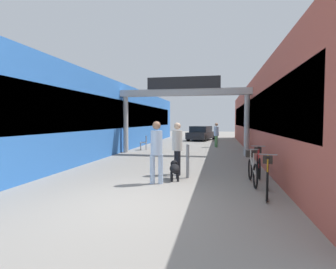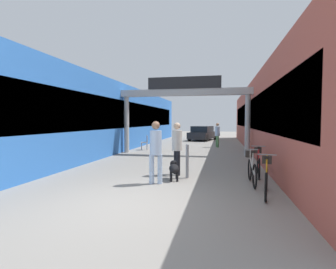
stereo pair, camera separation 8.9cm
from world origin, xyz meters
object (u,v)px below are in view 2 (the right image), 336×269
bicycle_red_third (258,163)px  pedestrian_carrying_crate (217,133)px  pedestrian_companion (177,145)px  dog_on_leash (174,168)px  cafe_chair_aluminium_nearer (145,141)px  bicycle_silver_second (252,168)px  bollard_post_metal (187,161)px  parked_car_black (203,133)px  pedestrian_with_dog (156,148)px  bicycle_orange_nearest (266,177)px

bicycle_red_third → pedestrian_carrying_crate: bearing=99.2°
pedestrian_carrying_crate → bicycle_red_third: 9.40m
pedestrian_companion → dog_on_leash: bearing=-87.4°
bicycle_red_third → cafe_chair_aluminium_nearer: size_ratio=1.90×
dog_on_leash → pedestrian_companion: bearing=92.6°
dog_on_leash → bicycle_silver_second: bearing=0.0°
dog_on_leash → bollard_post_metal: (0.37, 0.32, 0.20)m
dog_on_leash → parked_car_black: (-0.31, 16.75, 0.28)m
bicycle_red_third → pedestrian_with_dog: bearing=-149.9°
pedestrian_with_dog → dog_on_leash: (0.42, 0.62, -0.69)m
dog_on_leash → parked_car_black: size_ratio=0.19×
pedestrian_carrying_crate → parked_car_black: bearing=103.0°
pedestrian_carrying_crate → bicycle_orange_nearest: (1.38, -11.60, -0.53)m
pedestrian_carrying_crate → parked_car_black: (-1.46, 6.33, -0.32)m
pedestrian_with_dog → cafe_chair_aluminium_nearer: 8.92m
cafe_chair_aluminium_nearer → bicycle_orange_nearest: bearing=-57.3°
bicycle_orange_nearest → bicycle_red_third: bearing=87.2°
pedestrian_companion → pedestrian_carrying_crate: bearing=83.0°
pedestrian_carrying_crate → parked_car_black: 6.50m
pedestrian_carrying_crate → bollard_post_metal: (-0.78, -10.10, -0.40)m
pedestrian_with_dog → bicycle_orange_nearest: 3.07m
pedestrian_companion → bollard_post_metal: bearing=-46.9°
bicycle_silver_second → cafe_chair_aluminium_nearer: bicycle_silver_second is taller
pedestrian_with_dog → parked_car_black: pedestrian_with_dog is taller
pedestrian_companion → pedestrian_carrying_crate: 9.74m
pedestrian_carrying_crate → bicycle_red_third: (1.50, -9.27, -0.53)m
pedestrian_companion → parked_car_black: 16.00m
pedestrian_companion → parked_car_black: size_ratio=0.41×
bicycle_silver_second → bicycle_red_third: 1.20m
pedestrian_with_dog → bicycle_silver_second: (2.73, 0.62, -0.61)m
pedestrian_companion → dog_on_leash: pedestrian_companion is taller
pedestrian_with_dog → bollard_post_metal: (0.79, 0.94, -0.49)m
pedestrian_carrying_crate → dog_on_leash: 10.51m
parked_car_black → pedestrian_carrying_crate: bearing=-77.0°
pedestrian_carrying_crate → parked_car_black: size_ratio=0.39×
bicycle_silver_second → parked_car_black: bearing=98.9°
pedestrian_companion → cafe_chair_aluminium_nearer: 7.78m
pedestrian_with_dog → bicycle_red_third: (3.07, 1.77, -0.61)m
bicycle_orange_nearest → dog_on_leash: bearing=155.2°
bicycle_orange_nearest → bicycle_red_third: 2.33m
pedestrian_with_dog → bicycle_silver_second: size_ratio=1.07×
pedestrian_companion → parked_car_black: bearing=91.0°
bicycle_orange_nearest → bicycle_silver_second: 1.19m
dog_on_leash → bicycle_orange_nearest: size_ratio=0.48×
bicycle_silver_second → bollard_post_metal: bearing=170.6°
bicycle_red_third → bicycle_silver_second: bearing=-106.3°
bicycle_silver_second → parked_car_black: size_ratio=0.39×
bicycle_orange_nearest → bollard_post_metal: size_ratio=1.52×
cafe_chair_aluminium_nearer → pedestrian_with_dog: bearing=-71.5°
pedestrian_companion → bicycle_orange_nearest: (2.57, -1.93, -0.58)m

